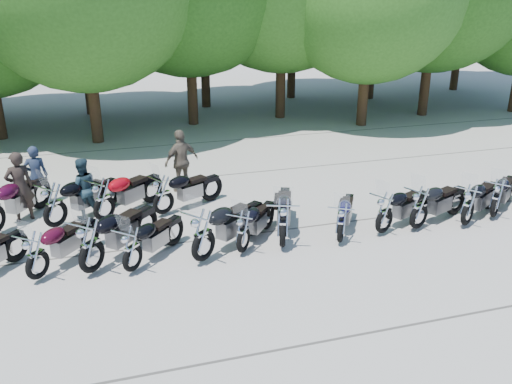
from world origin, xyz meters
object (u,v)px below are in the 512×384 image
object	(u,v)px
rider_1	(83,188)
rider_3	(36,176)
motorcycle_8	(341,222)
motorcycle_9	(385,212)
motorcycle_11	(469,204)
motorcycle_15	(54,204)
motorcycle_6	(243,230)
rider_0	(20,187)
motorcycle_12	(497,197)
motorcycle_7	(283,222)
motorcycle_10	(420,207)
rider_2	(182,161)
motorcycle_4	(132,248)
motorcycle_16	(103,198)
motorcycle_3	(90,244)
motorcycle_5	(203,234)
motorcycle_17	(163,194)
motorcycle_2	(36,254)

from	to	relation	value
rider_1	rider_3	distance (m)	1.75
motorcycle_8	motorcycle_9	bearing A→B (deg)	-140.47
motorcycle_11	motorcycle_15	bearing A→B (deg)	42.01
motorcycle_6	rider_0	size ratio (longest dim) A/B	1.12
motorcycle_9	motorcycle_12	distance (m)	3.27
motorcycle_7	motorcycle_10	size ratio (longest dim) A/B	1.06
motorcycle_15	rider_2	world-z (taller)	rider_2
motorcycle_4	motorcycle_8	distance (m)	4.82
motorcycle_16	rider_0	xyz separation A→B (m)	(-2.03, 0.79, 0.25)
motorcycle_8	motorcycle_15	xyz separation A→B (m)	(-6.49, 2.77, 0.11)
motorcycle_3	rider_2	size ratio (longest dim) A/B	1.35
motorcycle_8	motorcycle_12	size ratio (longest dim) A/B	0.94
motorcycle_7	motorcycle_12	distance (m)	5.88
motorcycle_8	motorcycle_9	size ratio (longest dim) A/B	0.93
rider_3	motorcycle_7	bearing A→B (deg)	141.20
motorcycle_9	rider_2	distance (m)	6.11
motorcycle_9	rider_1	distance (m)	7.72
motorcycle_5	motorcycle_7	size ratio (longest dim) A/B	1.03
motorcycle_4	motorcycle_7	size ratio (longest dim) A/B	0.87
rider_2	motorcycle_8	bearing A→B (deg)	100.74
motorcycle_10	rider_3	distance (m)	10.23
motorcycle_5	rider_0	distance (m)	5.45
motorcycle_17	motorcycle_10	bearing A→B (deg)	-141.28
motorcycle_11	motorcycle_15	world-z (taller)	motorcycle_15
motorcycle_7	motorcycle_15	distance (m)	5.73
motorcycle_12	motorcycle_17	size ratio (longest dim) A/B	0.96
rider_1	motorcycle_9	bearing A→B (deg)	147.32
motorcycle_3	rider_1	bearing A→B (deg)	-44.43
motorcycle_9	motorcycle_11	size ratio (longest dim) A/B	0.98
motorcycle_10	motorcycle_16	bearing A→B (deg)	47.36
motorcycle_17	rider_0	world-z (taller)	rider_0
motorcycle_3	motorcycle_9	xyz separation A→B (m)	(6.86, 0.01, -0.10)
motorcycle_10	rider_1	bearing A→B (deg)	45.14
motorcycle_4	motorcycle_16	bearing A→B (deg)	-37.41
motorcycle_2	motorcycle_8	bearing A→B (deg)	-141.90
motorcycle_6	rider_2	distance (m)	4.46
rider_1	motorcycle_8	bearing A→B (deg)	141.82
motorcycle_16	motorcycle_17	size ratio (longest dim) A/B	1.07
rider_1	rider_2	bearing A→B (deg)	-165.24
motorcycle_8	rider_1	bearing A→B (deg)	2.43
motorcycle_2	motorcycle_15	bearing A→B (deg)	-55.55
motorcycle_8	rider_3	distance (m)	8.41
motorcycle_16	motorcycle_12	bearing A→B (deg)	-144.95
motorcycle_8	motorcycle_6	bearing A→B (deg)	28.94
motorcycle_11	rider_3	distance (m)	11.47
rider_0	motorcycle_8	bearing A→B (deg)	134.71
rider_2	motorcycle_11	bearing A→B (deg)	121.89
motorcycle_15	rider_2	size ratio (longest dim) A/B	1.29
rider_1	rider_2	size ratio (longest dim) A/B	0.86
motorcycle_2	motorcycle_10	bearing A→B (deg)	-140.70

